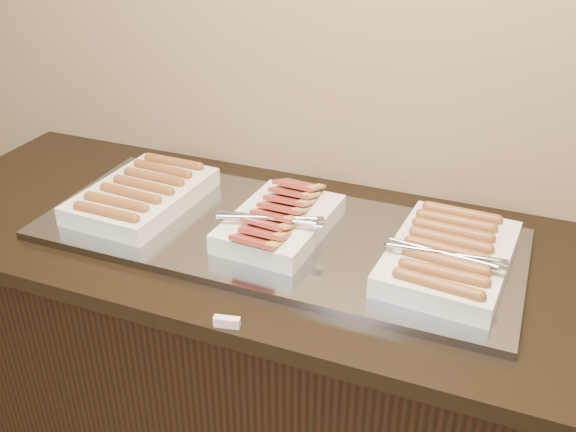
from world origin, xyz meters
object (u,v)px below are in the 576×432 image
(dish_center, at_px, (279,221))
(dish_right, at_px, (449,255))
(counter, at_px, (280,373))
(dish_left, at_px, (143,194))
(warming_tray, at_px, (276,234))

(dish_center, relative_size, dish_right, 0.89)
(counter, xyz_separation_m, dish_left, (-0.40, -0.00, 0.50))
(counter, height_order, warming_tray, warming_tray)
(counter, distance_m, warming_tray, 0.46)
(counter, xyz_separation_m, dish_right, (0.42, -0.00, 0.50))
(counter, bearing_deg, dish_center, -55.45)
(dish_right, bearing_deg, counter, -176.48)
(warming_tray, height_order, dish_left, dish_left)
(dish_left, bearing_deg, warming_tray, 2.93)
(counter, bearing_deg, warming_tray, 180.00)
(dish_left, xyz_separation_m, dish_center, (0.40, -0.00, 0.00))
(counter, bearing_deg, dish_left, -180.00)
(warming_tray, distance_m, dish_left, 0.39)
(warming_tray, relative_size, dish_right, 2.98)
(warming_tray, height_order, dish_center, dish_center)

